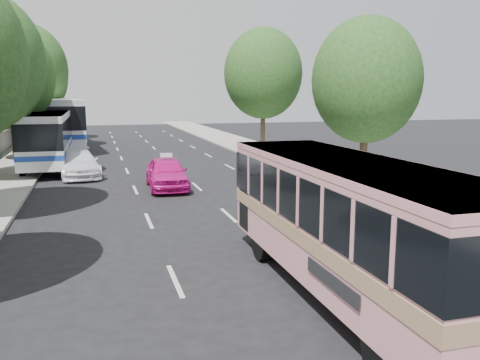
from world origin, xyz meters
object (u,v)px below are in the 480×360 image
object	(u,v)px
pink_bus	(349,213)
tour_coach_rear	(59,119)
pink_taxi	(167,173)
white_pickup	(78,164)
tour_coach_front	(48,135)

from	to	relation	value
pink_bus	tour_coach_rear	xyz separation A→B (m)	(-7.89, 33.50, 0.52)
tour_coach_rear	pink_taxi	bearing A→B (deg)	-80.06
pink_bus	pink_taxi	bearing A→B (deg)	98.52
pink_bus	white_pickup	bearing A→B (deg)	108.25
white_pickup	tour_coach_front	world-z (taller)	tour_coach_front
pink_taxi	white_pickup	bearing A→B (deg)	131.96
pink_bus	pink_taxi	size ratio (longest dim) A/B	2.16
pink_taxi	white_pickup	distance (m)	6.28
white_pickup	tour_coach_rear	xyz separation A→B (m)	(-1.80, 14.88, 1.69)
tour_coach_front	white_pickup	bearing A→B (deg)	-66.42
white_pickup	tour_coach_front	xyz separation A→B (m)	(-1.80, 4.13, 1.27)
pink_bus	tour_coach_rear	bearing A→B (deg)	103.39
pink_bus	pink_taxi	world-z (taller)	pink_bus
tour_coach_front	tour_coach_rear	size ratio (longest dim) A/B	0.81
white_pickup	tour_coach_front	distance (m)	4.68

